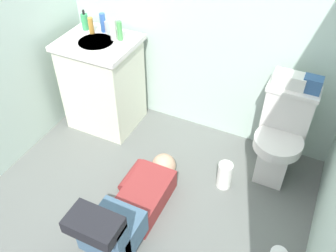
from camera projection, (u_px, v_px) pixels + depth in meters
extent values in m
cube|color=slate|center=(142.00, 207.00, 2.69)|extent=(2.80, 3.07, 0.04)
cube|color=silver|center=(275.00, 156.00, 2.79)|extent=(0.22, 0.30, 0.38)
cylinder|color=silver|center=(278.00, 143.00, 2.63)|extent=(0.35, 0.35, 0.08)
cube|color=silver|center=(288.00, 110.00, 2.64)|extent=(0.34, 0.17, 0.34)
cube|color=silver|center=(294.00, 89.00, 2.52)|extent=(0.36, 0.19, 0.03)
cube|color=silver|center=(104.00, 85.00, 3.15)|extent=(0.56, 0.48, 0.78)
cube|color=silver|center=(98.00, 43.00, 2.88)|extent=(0.60, 0.52, 0.04)
cylinder|color=silver|center=(96.00, 44.00, 2.87)|extent=(0.28, 0.28, 0.05)
cylinder|color=silver|center=(106.00, 27.00, 2.93)|extent=(0.02, 0.02, 0.10)
cube|color=maroon|center=(144.00, 197.00, 2.63)|extent=(0.29, 0.52, 0.17)
sphere|color=tan|center=(164.00, 165.00, 2.85)|extent=(0.19, 0.19, 0.19)
cube|color=#415F78|center=(116.00, 229.00, 2.32)|extent=(0.31, 0.28, 0.20)
cube|color=#415F78|center=(102.00, 236.00, 2.15)|extent=(0.31, 0.12, 0.32)
cube|color=black|center=(94.00, 225.00, 2.00)|extent=(0.31, 0.19, 0.09)
cylinder|color=maroon|center=(132.00, 175.00, 2.82)|extent=(0.08, 0.30, 0.08)
cube|color=silver|center=(290.00, 80.00, 2.49)|extent=(0.22, 0.11, 0.10)
cube|color=#33598C|center=(312.00, 84.00, 2.44)|extent=(0.12, 0.09, 0.11)
cylinder|color=#379B5A|center=(85.00, 22.00, 2.97)|extent=(0.06, 0.06, 0.13)
cylinder|color=black|center=(83.00, 12.00, 2.92)|extent=(0.02, 0.02, 0.04)
cylinder|color=#C18634|center=(91.00, 26.00, 2.92)|extent=(0.04, 0.04, 0.13)
cylinder|color=#3966B9|center=(103.00, 23.00, 2.93)|extent=(0.05, 0.05, 0.16)
cylinder|color=silver|center=(109.00, 27.00, 2.92)|extent=(0.05, 0.05, 0.11)
cylinder|color=silver|center=(113.00, 29.00, 2.83)|extent=(0.05, 0.05, 0.17)
cylinder|color=#4B9F52|center=(120.00, 31.00, 2.83)|extent=(0.04, 0.04, 0.15)
cylinder|color=white|center=(224.00, 175.00, 2.75)|extent=(0.11, 0.11, 0.23)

